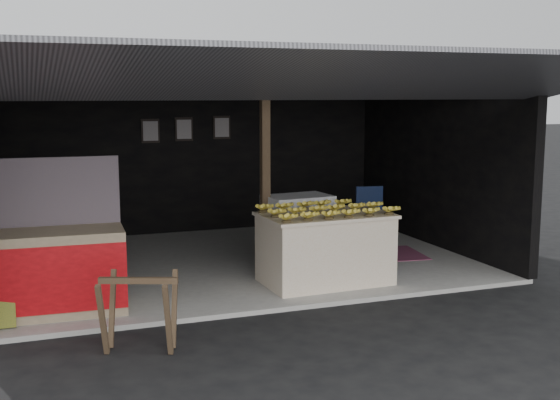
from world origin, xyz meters
name	(u,v)px	position (x,y,z in m)	size (l,w,h in m)	color
ground	(294,311)	(0.00, 0.00, 0.00)	(80.00, 80.00, 0.00)	black
concrete_slab	(234,262)	(0.00, 2.50, 0.03)	(7.00, 5.00, 0.06)	gray
shophouse	(227,124)	(0.00, 2.82, 2.10)	(7.40, 7.29, 3.02)	black
banana_table	(325,248)	(0.78, 0.84, 0.53)	(1.73, 1.10, 0.94)	silver
banana_pile	(326,207)	(0.78, 0.84, 1.09)	(1.57, 0.94, 0.18)	yellow
white_crate	(298,231)	(0.79, 1.86, 0.58)	(1.00, 0.73, 1.04)	white
neighbor_stall	(47,268)	(-2.74, 0.74, 0.59)	(1.75, 0.85, 1.77)	#998466
sawhorse	(139,305)	(-1.93, -0.72, 0.49)	(0.88, 0.87, 0.77)	brown
water_barrel	(369,253)	(1.63, 1.23, 0.31)	(0.34, 0.34, 0.50)	navy
plastic_chair	(371,211)	(2.43, 2.71, 0.64)	(0.54, 0.54, 0.98)	#0A1638
magenta_rug	(374,255)	(2.16, 2.05, 0.07)	(1.50, 1.00, 0.01)	maroon
picture_frames	(186,129)	(-0.17, 4.89, 1.93)	(1.62, 0.04, 0.46)	black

